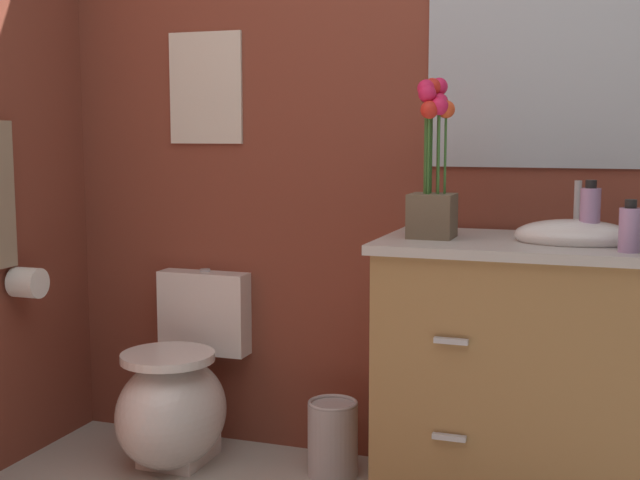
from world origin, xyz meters
name	(u,v)px	position (x,y,z in m)	size (l,w,h in m)	color
wall_back	(514,123)	(0.20, 1.58, 1.25)	(4.74, 0.05, 2.50)	brown
toilet	(178,398)	(-0.96, 1.28, 0.24)	(0.38, 0.59, 0.69)	white
vanity_cabinet	(530,376)	(0.31, 1.25, 0.46)	(0.94, 0.56, 1.07)	#9E7242
flower_vase	(433,175)	(-0.01, 1.23, 1.08)	(0.14, 0.14, 0.50)	brown
soap_bottle	(630,229)	(0.58, 1.08, 0.95)	(0.06, 0.06, 0.15)	#B28CBF
lotion_bottle	(590,215)	(0.47, 1.24, 0.97)	(0.06, 0.06, 0.19)	#B28CBF
trash_bin	(333,438)	(-0.38, 1.35, 0.14)	(0.18, 0.18, 0.27)	#B7B7BC
wall_poster	(205,88)	(-0.96, 1.55, 1.39)	(0.30, 0.01, 0.42)	silver
wall_mirror	(547,63)	(0.31, 1.55, 1.45)	(0.80, 0.01, 0.70)	#B2BCC6
toilet_paper_roll	(28,283)	(-1.45, 1.08, 0.68)	(0.11, 0.11, 0.11)	white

